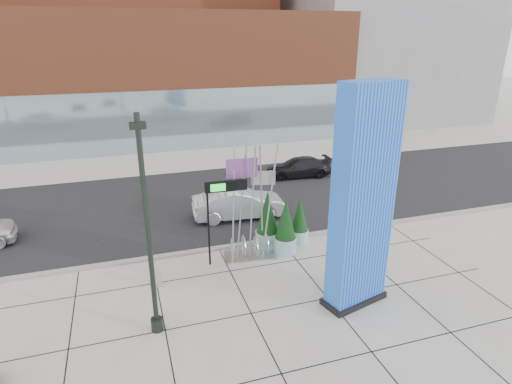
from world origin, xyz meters
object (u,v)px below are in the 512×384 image
object	(u,v)px
blue_pylon	(362,205)
overhead_street_sign	(222,193)
public_art_sculpture	(250,228)
concrete_bollard	(156,277)
lamp_post	(150,251)
car_silver_mid	(239,204)

from	to	relation	value
blue_pylon	overhead_street_sign	size ratio (longest dim) A/B	2.15
blue_pylon	overhead_street_sign	world-z (taller)	blue_pylon
public_art_sculpture	concrete_bollard	size ratio (longest dim) A/B	7.01
blue_pylon	concrete_bollard	distance (m)	8.33
lamp_post	car_silver_mid	distance (m)	9.78
public_art_sculpture	concrete_bollard	distance (m)	4.45
overhead_street_sign	car_silver_mid	bearing A→B (deg)	68.78
lamp_post	overhead_street_sign	world-z (taller)	lamp_post
public_art_sculpture	concrete_bollard	xyz separation A→B (m)	(-4.18, -1.15, -0.98)
car_silver_mid	blue_pylon	bearing A→B (deg)	-162.44
lamp_post	concrete_bollard	distance (m)	3.79
overhead_street_sign	car_silver_mid	xyz separation A→B (m)	(1.88, 4.37, -2.38)
public_art_sculpture	blue_pylon	bearing A→B (deg)	-52.45
public_art_sculpture	car_silver_mid	xyz separation A→B (m)	(0.65, 4.17, -0.54)
lamp_post	car_silver_mid	size ratio (longest dim) A/B	1.49
car_silver_mid	lamp_post	bearing A→B (deg)	152.26
public_art_sculpture	concrete_bollard	world-z (taller)	public_art_sculpture
lamp_post	car_silver_mid	bearing A→B (deg)	57.78
public_art_sculpture	car_silver_mid	world-z (taller)	public_art_sculpture
overhead_street_sign	lamp_post	bearing A→B (deg)	-128.89
concrete_bollard	lamp_post	bearing A→B (deg)	-95.20
blue_pylon	concrete_bollard	xyz separation A→B (m)	(-6.83, 3.26, -3.48)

